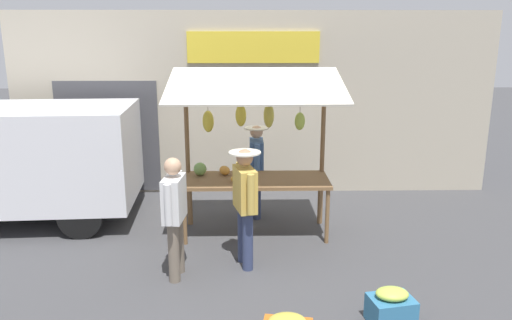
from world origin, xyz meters
TOP-DOWN VIEW (x-y plane):
  - ground_plane at (0.00, 0.00)m, footprint 40.00×40.00m
  - street_backdrop at (0.06, -2.20)m, footprint 9.00×0.30m
  - market_stall at (0.04, -0.04)m, footprint 2.50×1.46m
  - vendor_with_sunhat at (-0.03, -0.75)m, footprint 0.40×0.67m
  - shopper_in_striped_shirt at (0.16, 1.09)m, footprint 0.41×0.67m
  - shopper_in_grey_tee at (1.03, 1.39)m, footprint 0.26×0.68m
  - produce_crate_near at (-1.40, 2.50)m, footprint 0.52×0.44m

SIDE VIEW (x-z plane):
  - ground_plane at x=0.00m, z-range 0.00..0.00m
  - produce_crate_near at x=-1.40m, z-range -0.02..0.39m
  - shopper_in_grey_tee at x=1.03m, z-range 0.11..1.68m
  - vendor_with_sunhat at x=-0.03m, z-range 0.13..1.68m
  - shopper_in_striped_shirt at x=0.16m, z-range 0.14..1.74m
  - market_stall at x=0.04m, z-range 0.29..2.79m
  - street_backdrop at x=0.06m, z-range 0.00..3.40m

